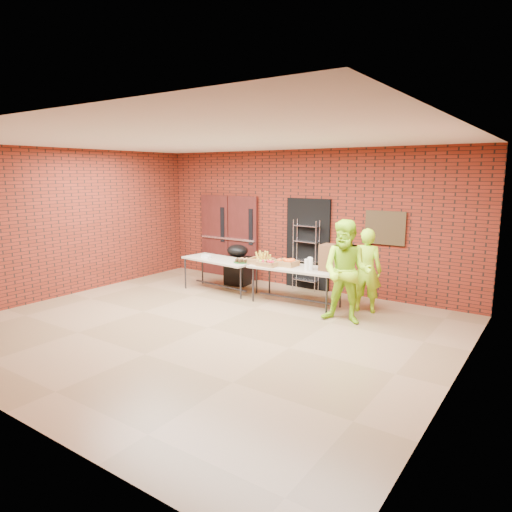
{
  "coord_description": "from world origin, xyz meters",
  "views": [
    {
      "loc": [
        5.02,
        -5.8,
        2.66
      ],
      "look_at": [
        0.06,
        1.4,
        1.07
      ],
      "focal_mm": 32.0,
      "sensor_mm": 36.0,
      "label": 1
    }
  ],
  "objects_px": {
    "table_left": "(220,262)",
    "volunteer_man": "(347,272)",
    "covered_grill": "(238,265)",
    "volunteer_woman": "(366,270)",
    "wire_rack": "(306,255)",
    "coffee_dispenser": "(331,258)",
    "table_right": "(296,270)"
  },
  "relations": [
    {
      "from": "wire_rack",
      "to": "volunteer_man",
      "type": "height_order",
      "value": "volunteer_man"
    },
    {
      "from": "table_left",
      "to": "table_right",
      "type": "relative_size",
      "value": 0.97
    },
    {
      "from": "table_left",
      "to": "volunteer_man",
      "type": "height_order",
      "value": "volunteer_man"
    },
    {
      "from": "wire_rack",
      "to": "volunteer_man",
      "type": "relative_size",
      "value": 0.87
    },
    {
      "from": "wire_rack",
      "to": "covered_grill",
      "type": "distance_m",
      "value": 1.69
    },
    {
      "from": "coffee_dispenser",
      "to": "volunteer_man",
      "type": "distance_m",
      "value": 0.83
    },
    {
      "from": "wire_rack",
      "to": "table_right",
      "type": "relative_size",
      "value": 0.84
    },
    {
      "from": "table_left",
      "to": "volunteer_woman",
      "type": "height_order",
      "value": "volunteer_woman"
    },
    {
      "from": "table_left",
      "to": "table_right",
      "type": "height_order",
      "value": "table_right"
    },
    {
      "from": "covered_grill",
      "to": "volunteer_woman",
      "type": "distance_m",
      "value": 3.39
    },
    {
      "from": "table_left",
      "to": "covered_grill",
      "type": "relative_size",
      "value": 1.91
    },
    {
      "from": "wire_rack",
      "to": "table_right",
      "type": "height_order",
      "value": "wire_rack"
    },
    {
      "from": "covered_grill",
      "to": "volunteer_woman",
      "type": "xyz_separation_m",
      "value": [
        3.36,
        -0.35,
        0.33
      ]
    },
    {
      "from": "coffee_dispenser",
      "to": "volunteer_man",
      "type": "height_order",
      "value": "volunteer_man"
    },
    {
      "from": "table_left",
      "to": "covered_grill",
      "type": "distance_m",
      "value": 0.73
    },
    {
      "from": "table_right",
      "to": "volunteer_man",
      "type": "xyz_separation_m",
      "value": [
        1.3,
        -0.48,
        0.21
      ]
    },
    {
      "from": "table_left",
      "to": "volunteer_woman",
      "type": "xyz_separation_m",
      "value": [
        3.33,
        0.36,
        0.14
      ]
    },
    {
      "from": "wire_rack",
      "to": "table_left",
      "type": "bearing_deg",
      "value": -137.3
    },
    {
      "from": "table_left",
      "to": "volunteer_woman",
      "type": "bearing_deg",
      "value": 12.09
    },
    {
      "from": "table_left",
      "to": "volunteer_man",
      "type": "distance_m",
      "value": 3.32
    },
    {
      "from": "wire_rack",
      "to": "table_left",
      "type": "distance_m",
      "value": 1.97
    },
    {
      "from": "wire_rack",
      "to": "table_left",
      "type": "relative_size",
      "value": 0.87
    },
    {
      "from": "covered_grill",
      "to": "table_right",
      "type": "bearing_deg",
      "value": -26.98
    },
    {
      "from": "volunteer_woman",
      "to": "table_left",
      "type": "bearing_deg",
      "value": -4.95
    },
    {
      "from": "volunteer_woman",
      "to": "volunteer_man",
      "type": "distance_m",
      "value": 0.84
    },
    {
      "from": "volunteer_man",
      "to": "covered_grill",
      "type": "bearing_deg",
      "value": 153.76
    },
    {
      "from": "wire_rack",
      "to": "volunteer_woman",
      "type": "bearing_deg",
      "value": -20.49
    },
    {
      "from": "table_left",
      "to": "table_right",
      "type": "distance_m",
      "value": 1.98
    },
    {
      "from": "volunteer_man",
      "to": "wire_rack",
      "type": "bearing_deg",
      "value": 129.13
    },
    {
      "from": "coffee_dispenser",
      "to": "volunteer_woman",
      "type": "distance_m",
      "value": 0.71
    },
    {
      "from": "table_left",
      "to": "table_right",
      "type": "xyz_separation_m",
      "value": [
        1.98,
        0.01,
        0.04
      ]
    },
    {
      "from": "table_right",
      "to": "volunteer_man",
      "type": "distance_m",
      "value": 1.4
    }
  ]
}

